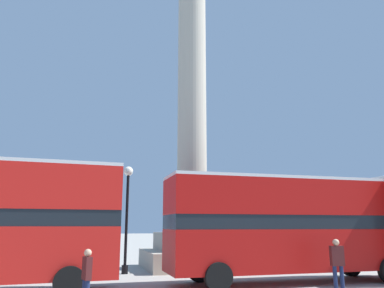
% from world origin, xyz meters
% --- Properties ---
extents(ground_plane, '(200.00, 200.00, 0.00)m').
position_xyz_m(ground_plane, '(0.00, 0.00, 0.00)').
color(ground_plane, '#9E9B93').
extents(monument_column, '(5.15, 5.15, 22.79)m').
position_xyz_m(monument_column, '(0.00, 0.00, 7.80)').
color(monument_column, '#ADA593').
rests_on(monument_column, ground_plane).
extents(bus_c, '(10.37, 2.74, 4.20)m').
position_xyz_m(bus_c, '(2.51, -6.34, 2.33)').
color(bus_c, '#A80F0C').
rests_on(bus_c, ground_plane).
extents(equestrian_statue, '(3.85, 3.35, 5.52)m').
position_xyz_m(equestrian_statue, '(11.25, 4.16, 1.50)').
color(equestrian_statue, '#ADA593').
rests_on(equestrian_statue, ground_plane).
extents(street_lamp, '(0.48, 0.48, 5.19)m').
position_xyz_m(street_lamp, '(-3.78, -1.56, 3.19)').
color(street_lamp, black).
rests_on(street_lamp, ground_plane).
extents(pedestrian_near_lamp, '(0.49, 0.24, 1.78)m').
position_xyz_m(pedestrian_near_lamp, '(2.92, -8.67, 1.02)').
color(pedestrian_near_lamp, '#192347').
rests_on(pedestrian_near_lamp, ground_plane).
extents(pedestrian_by_plinth, '(0.28, 0.45, 1.61)m').
position_xyz_m(pedestrian_by_plinth, '(-5.59, -9.23, 0.88)').
color(pedestrian_by_plinth, '#192347').
rests_on(pedestrian_by_plinth, ground_plane).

